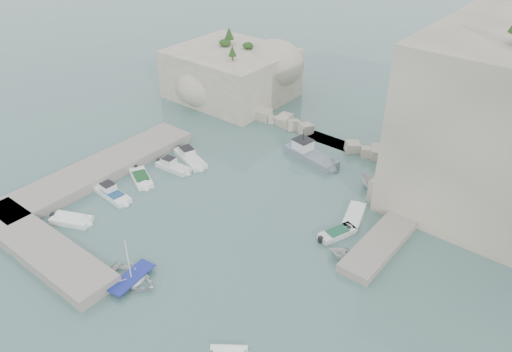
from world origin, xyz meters
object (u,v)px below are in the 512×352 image
Objects in this scene: motorboat_a at (190,160)px; rowboat at (132,282)px; tender_east_a at (344,259)px; motorboat_b at (174,169)px; tender_east_d at (375,191)px; work_boat at (311,159)px; tender_east_c at (354,218)px; motorboat_c at (141,180)px; motorboat_e at (72,222)px; tender_east_b at (337,236)px; motorboat_d at (113,197)px.

rowboat is (10.52, -17.28, 0.00)m from motorboat_a.
motorboat_b is at bearing 72.84° from tender_east_a.
tender_east_d reaches higher than rowboat.
work_boat is at bearing 58.65° from motorboat_a.
tender_east_c is 1.21× the size of tender_east_d.
motorboat_b reaches higher than motorboat_c.
tender_east_a is (22.99, -3.63, 0.00)m from motorboat_a.
motorboat_e is at bearing 113.16° from tender_east_c.
tender_east_d is 0.52× the size of work_boat.
work_boat reaches higher than tender_east_b.
work_boat is at bearing 63.86° from tender_east_b.
motorboat_a is at bearing 105.24° from motorboat_c.
motorboat_c is at bearing 81.98° from tender_east_a.
motorboat_d is at bearing -110.62° from work_boat.
motorboat_a is 1.14× the size of motorboat_d.
work_boat is (-12.07, 12.78, 0.00)m from tender_east_a.
tender_east_d reaches higher than motorboat_c.
motorboat_c is 19.72m from work_boat.
motorboat_d is at bearing 133.37° from tender_east_b.
motorboat_d is at bearing 51.69° from rowboat.
motorboat_e is 31.21m from tender_east_d.
tender_east_b is at bearing 28.14° from tender_east_a.
motorboat_b is 3.97m from motorboat_c.
work_boat is (0.40, 26.43, 0.00)m from rowboat.
tender_east_b is at bearing 26.95° from motorboat_d.
tender_east_b is (-2.24, 2.41, 0.00)m from tender_east_a.
motorboat_d is at bearing 91.18° from tender_east_a.
motorboat_c is at bearing 96.11° from motorboat_d.
rowboat reaches higher than tender_east_b.
motorboat_c is 15.91m from rowboat.
motorboat_e is 27.38m from work_boat.
motorboat_e is 0.89× the size of rowboat.
motorboat_e is (0.61, -9.27, 0.00)m from motorboat_c.
tender_east_b and tender_east_c have the same top height.
tender_east_b is 14.29m from work_boat.
motorboat_a is 21.47m from tender_east_d.
motorboat_c is at bearing -111.03° from motorboat_b.
work_boat reaches higher than tender_east_c.
motorboat_b is 22.61m from tender_east_d.
motorboat_a is 20.75m from tender_east_c.
tender_east_d reaches higher than motorboat_a.
tender_east_c is 5.65m from tender_east_d.
motorboat_b is 0.96× the size of tender_east_c.
motorboat_d is 22.93m from work_boat.
tender_east_a is 6.24m from tender_east_c.
motorboat_c is (-1.09, -3.82, 0.00)m from motorboat_b.
motorboat_e is at bearing -73.28° from motorboat_a.
motorboat_a is 10.49m from motorboat_d.
motorboat_e is 0.88× the size of tender_east_c.
motorboat_b is 1.09× the size of motorboat_e.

